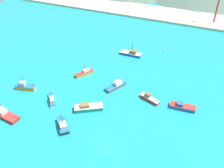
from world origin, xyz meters
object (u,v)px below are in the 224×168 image
(fishing_boat_4, at_px, (4,114))
(fishing_boat_10, at_px, (149,98))
(fishing_boat_3, at_px, (52,100))
(fishing_boat_9, at_px, (182,106))
(fishing_boat_0, at_px, (84,73))
(fishing_boat_6, at_px, (116,85))
(fishing_boat_8, at_px, (25,86))
(buoy_0, at_px, (165,50))
(fishing_boat_5, at_px, (63,125))
(fishing_boat_7, at_px, (88,107))
(fishing_boat_2, at_px, (131,53))

(fishing_boat_4, distance_m, fishing_boat_10, 49.35)
(fishing_boat_3, height_order, fishing_boat_9, fishing_boat_3)
(fishing_boat_4, distance_m, fishing_boat_9, 59.54)
(fishing_boat_0, xyz_separation_m, fishing_boat_6, (15.50, -2.83, 0.06))
(fishing_boat_8, relative_size, fishing_boat_10, 1.03)
(fishing_boat_4, distance_m, buoy_0, 76.65)
(fishing_boat_0, height_order, fishing_boat_10, fishing_boat_0)
(fishing_boat_5, bearing_deg, fishing_boat_7, 74.15)
(fishing_boat_4, bearing_deg, fishing_boat_2, 68.05)
(fishing_boat_3, relative_size, fishing_boat_4, 0.63)
(fishing_boat_2, distance_m, fishing_boat_9, 40.85)
(fishing_boat_4, relative_size, fishing_boat_6, 1.19)
(fishing_boat_4, bearing_deg, fishing_boat_0, 71.20)
(fishing_boat_0, relative_size, fishing_boat_10, 1.04)
(fishing_boat_7, distance_m, fishing_boat_10, 21.90)
(fishing_boat_2, height_order, fishing_boat_7, fishing_boat_2)
(fishing_boat_0, relative_size, fishing_boat_8, 1.01)
(fishing_boat_0, xyz_separation_m, buoy_0, (24.56, 34.69, -0.59))
(fishing_boat_7, height_order, fishing_boat_9, fishing_boat_7)
(fishing_boat_2, distance_m, fishing_boat_5, 52.98)
(fishing_boat_5, height_order, fishing_boat_10, fishing_boat_5)
(fishing_boat_10, bearing_deg, fishing_boat_0, 169.97)
(fishing_boat_3, distance_m, fishing_boat_10, 34.44)
(fishing_boat_10, height_order, buoy_0, fishing_boat_10)
(fishing_boat_4, height_order, fishing_boat_7, fishing_boat_4)
(fishing_boat_2, height_order, fishing_boat_10, fishing_boat_2)
(fishing_boat_0, xyz_separation_m, fishing_boat_8, (-15.35, -18.10, 0.24))
(fishing_boat_7, distance_m, buoy_0, 54.78)
(fishing_boat_4, relative_size, fishing_boat_10, 1.43)
(fishing_boat_7, height_order, buoy_0, fishing_boat_7)
(fishing_boat_8, bearing_deg, fishing_boat_4, -74.71)
(fishing_boat_3, relative_size, buoy_0, 6.95)
(fishing_boat_4, xyz_separation_m, fishing_boat_10, (40.73, 27.86, -0.04))
(fishing_boat_0, distance_m, fishing_boat_10, 29.93)
(fishing_boat_2, height_order, fishing_boat_9, fishing_boat_2)
(fishing_boat_3, bearing_deg, fishing_boat_9, 20.00)
(fishing_boat_8, bearing_deg, fishing_boat_7, -1.17)
(fishing_boat_2, relative_size, fishing_boat_9, 1.15)
(fishing_boat_2, height_order, fishing_boat_6, fishing_boat_2)
(fishing_boat_6, xyz_separation_m, fishing_boat_9, (25.56, -1.84, -0.06))
(fishing_boat_9, bearing_deg, fishing_boat_6, 175.89)
(fishing_boat_6, xyz_separation_m, fishing_boat_7, (-3.32, -15.84, 0.08))
(fishing_boat_2, height_order, fishing_boat_8, fishing_boat_2)
(fishing_boat_5, xyz_separation_m, fishing_boat_7, (3.03, 10.66, 0.09))
(fishing_boat_8, xyz_separation_m, fishing_boat_10, (44.82, 12.89, -0.17))
(fishing_boat_4, bearing_deg, fishing_boat_9, 28.50)
(fishing_boat_5, height_order, fishing_boat_6, fishing_boat_5)
(fishing_boat_6, relative_size, fishing_boat_10, 1.20)
(fishing_boat_6, relative_size, fishing_boat_9, 1.06)
(fishing_boat_3, relative_size, fishing_boat_5, 0.96)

